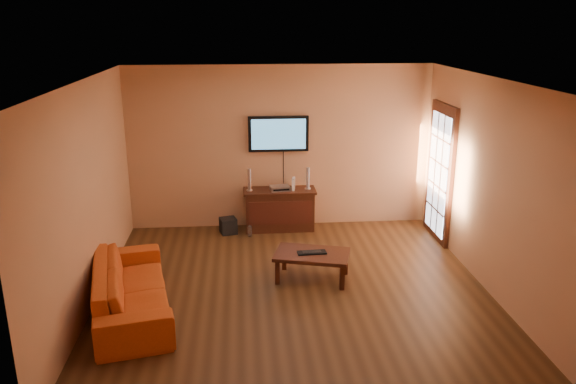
{
  "coord_description": "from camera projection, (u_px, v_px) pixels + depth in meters",
  "views": [
    {
      "loc": [
        -0.64,
        -6.56,
        3.38
      ],
      "look_at": [
        -0.02,
        0.8,
        1.1
      ],
      "focal_mm": 35.0,
      "sensor_mm": 36.0,
      "label": 1
    }
  ],
  "objects": [
    {
      "name": "game_console",
      "position": [
        294.0,
        184.0,
        9.22
      ],
      "size": [
        0.07,
        0.15,
        0.21
      ],
      "primitive_type": "cube",
      "rotation": [
        0.0,
        0.0,
        -0.2
      ],
      "color": "white",
      "rests_on": "media_console"
    },
    {
      "name": "room_walls",
      "position": [
        290.0,
        153.0,
        7.4
      ],
      "size": [
        5.0,
        5.0,
        5.0
      ],
      "color": "tan",
      "rests_on": "ground"
    },
    {
      "name": "french_door",
      "position": [
        440.0,
        174.0,
        8.81
      ],
      "size": [
        0.07,
        1.02,
        2.22
      ],
      "color": "black",
      "rests_on": "ground"
    },
    {
      "name": "speaker_right",
      "position": [
        308.0,
        179.0,
        9.25
      ],
      "size": [
        0.1,
        0.1,
        0.37
      ],
      "color": "silver",
      "rests_on": "media_console"
    },
    {
      "name": "media_console",
      "position": [
        280.0,
        209.0,
        9.35
      ],
      "size": [
        1.19,
        0.46,
        0.69
      ],
      "color": "black",
      "rests_on": "ground"
    },
    {
      "name": "television",
      "position": [
        278.0,
        134.0,
        9.16
      ],
      "size": [
        0.99,
        0.08,
        0.58
      ],
      "color": "black",
      "rests_on": "ground"
    },
    {
      "name": "av_receiver",
      "position": [
        280.0,
        188.0,
        9.22
      ],
      "size": [
        0.35,
        0.27,
        0.07
      ],
      "primitive_type": "cube",
      "rotation": [
        0.0,
        0.0,
        0.15
      ],
      "color": "silver",
      "rests_on": "media_console"
    },
    {
      "name": "bottle",
      "position": [
        250.0,
        231.0,
        9.09
      ],
      "size": [
        0.07,
        0.07,
        0.2
      ],
      "color": "white",
      "rests_on": "ground"
    },
    {
      "name": "ground_plane",
      "position": [
        294.0,
        291.0,
        7.3
      ],
      "size": [
        5.0,
        5.0,
        0.0
      ],
      "primitive_type": "plane",
      "color": "#3A2210",
      "rests_on": "ground"
    },
    {
      "name": "sofa",
      "position": [
        130.0,
        280.0,
        6.66
      ],
      "size": [
        1.04,
        2.19,
        0.82
      ],
      "primitive_type": "imported",
      "rotation": [
        0.0,
        0.0,
        1.78
      ],
      "color": "#BF4715",
      "rests_on": "ground"
    },
    {
      "name": "speaker_left",
      "position": [
        249.0,
        181.0,
        9.15
      ],
      "size": [
        0.1,
        0.1,
        0.37
      ],
      "color": "silver",
      "rests_on": "media_console"
    },
    {
      "name": "keyboard",
      "position": [
        312.0,
        252.0,
        7.51
      ],
      "size": [
        0.39,
        0.17,
        0.02
      ],
      "color": "black",
      "rests_on": "coffee_table"
    },
    {
      "name": "subwoofer",
      "position": [
        228.0,
        226.0,
        9.24
      ],
      "size": [
        0.31,
        0.31,
        0.25
      ],
      "primitive_type": "cube",
      "rotation": [
        0.0,
        0.0,
        0.26
      ],
      "color": "black",
      "rests_on": "ground"
    },
    {
      "name": "coffee_table",
      "position": [
        312.0,
        256.0,
        7.53
      ],
      "size": [
        1.1,
        0.83,
        0.38
      ],
      "color": "black",
      "rests_on": "ground"
    }
  ]
}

